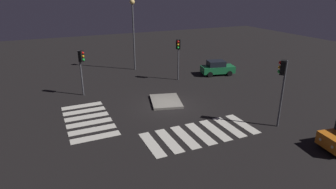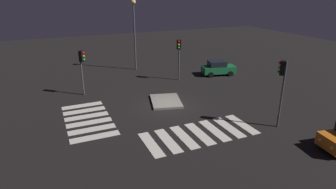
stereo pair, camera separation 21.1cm
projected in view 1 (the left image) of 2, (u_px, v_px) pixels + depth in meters
ground_plane at (168, 106)px, 23.45m from camera, size 80.00×80.00×0.00m
traffic_island at (166, 101)px, 24.19m from camera, size 3.74×3.16×0.18m
car_green at (217, 68)px, 31.61m from camera, size 2.32×3.87×1.59m
traffic_light_west at (178, 50)px, 28.87m from camera, size 0.53×0.54×4.26m
traffic_light_south at (81, 62)px, 24.71m from camera, size 0.54×0.53×4.07m
traffic_light_north at (282, 77)px, 18.83m from camera, size 0.53×0.54×4.71m
street_lamp at (133, 23)px, 32.03m from camera, size 0.56×0.56×7.94m
crosswalk_near at (88, 120)px, 20.96m from camera, size 6.45×3.20×0.02m
crosswalk_side at (200, 133)px, 18.99m from camera, size 3.20×7.60×0.02m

